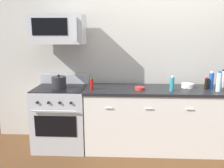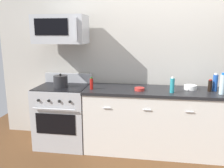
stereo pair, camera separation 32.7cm
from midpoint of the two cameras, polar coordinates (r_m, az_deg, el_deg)
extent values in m
plane|color=brown|center=(3.67, 15.22, -15.54)|extent=(6.48, 6.48, 0.00)
cube|color=#B7B2A8|center=(3.68, 15.70, 6.56)|extent=(5.40, 0.10, 2.70)
cube|color=silver|center=(3.49, 15.64, -9.14)|extent=(2.28, 0.62, 0.88)
cube|color=black|center=(3.36, 16.09, -1.80)|extent=(2.31, 0.65, 0.04)
cube|color=black|center=(3.41, 15.82, -16.98)|extent=(2.28, 0.02, 0.10)
cylinder|color=silver|center=(3.08, 1.73, -6.01)|extent=(0.10, 0.02, 0.02)
cylinder|color=silver|center=(3.07, 11.70, -6.35)|extent=(0.10, 0.02, 0.02)
cylinder|color=silver|center=(3.15, 21.47, -6.50)|extent=(0.10, 0.02, 0.02)
cube|color=#B7BABF|center=(3.62, -9.36, -7.80)|extent=(0.76, 0.64, 0.91)
cube|color=black|center=(3.34, -11.07, -9.75)|extent=(0.58, 0.01, 0.30)
cylinder|color=#B7BABF|center=(3.23, -11.42, -6.17)|extent=(0.61, 0.02, 0.02)
cube|color=#B7BABF|center=(3.74, -8.30, 1.41)|extent=(0.76, 0.06, 0.16)
cube|color=black|center=(3.49, -9.63, -0.68)|extent=(0.73, 0.61, 0.01)
cylinder|color=black|center=(3.30, -15.10, -3.95)|extent=(0.04, 0.02, 0.04)
cylinder|color=black|center=(3.24, -12.63, -4.11)|extent=(0.04, 0.02, 0.04)
cylinder|color=black|center=(3.19, -10.08, -4.26)|extent=(0.04, 0.02, 0.04)
cylinder|color=black|center=(3.15, -7.45, -4.41)|extent=(0.04, 0.02, 0.04)
cube|color=#B7BABF|center=(3.45, -9.87, 13.13)|extent=(0.74, 0.40, 0.40)
cube|color=black|center=(3.28, -12.06, 13.66)|extent=(0.48, 0.01, 0.22)
cube|color=#B7BABF|center=(3.16, -5.87, 13.34)|extent=(0.02, 0.04, 0.30)
cylinder|color=#B21914|center=(3.25, -2.23, 0.00)|extent=(0.05, 0.05, 0.16)
cylinder|color=#19721E|center=(3.23, -2.24, 1.48)|extent=(0.03, 0.03, 0.02)
cylinder|color=#1E4CA5|center=(3.51, 26.62, 0.21)|extent=(0.07, 0.07, 0.23)
cylinder|color=silver|center=(3.49, 26.81, 2.20)|extent=(0.04, 0.04, 0.02)
cylinder|color=silver|center=(3.37, 28.18, -0.15)|extent=(0.07, 0.07, 0.26)
cylinder|color=blue|center=(3.35, 28.43, 2.20)|extent=(0.05, 0.05, 0.03)
cylinder|color=black|center=(3.46, 25.60, -0.49)|extent=(0.05, 0.05, 0.15)
cylinder|color=maroon|center=(3.44, 25.73, 0.88)|extent=(0.04, 0.04, 0.02)
cylinder|color=teal|center=(3.20, 17.52, -0.41)|extent=(0.06, 0.06, 0.19)
cylinder|color=white|center=(3.18, 17.65, 1.48)|extent=(0.04, 0.04, 0.02)
cylinder|color=white|center=(3.48, 21.37, -0.80)|extent=(0.17, 0.17, 0.06)
torus|color=white|center=(3.48, 21.40, -0.36)|extent=(0.17, 0.17, 0.01)
cylinder|color=white|center=(3.49, 21.34, -1.22)|extent=(0.10, 0.10, 0.01)
cylinder|color=#B72D28|center=(3.23, 9.69, -1.27)|extent=(0.14, 0.14, 0.04)
torus|color=#B72D28|center=(3.23, 9.70, -0.97)|extent=(0.14, 0.14, 0.01)
cylinder|color=#B72D28|center=(3.24, 9.68, -1.57)|extent=(0.08, 0.08, 0.01)
cylinder|color=#262628|center=(3.42, -9.94, 0.62)|extent=(0.21, 0.21, 0.17)
sphere|color=black|center=(3.41, -10.00, 2.27)|extent=(0.04, 0.04, 0.04)
camera|label=1|loc=(0.16, -87.14, 0.63)|focal=37.01mm
camera|label=2|loc=(0.16, 92.86, -0.63)|focal=37.01mm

